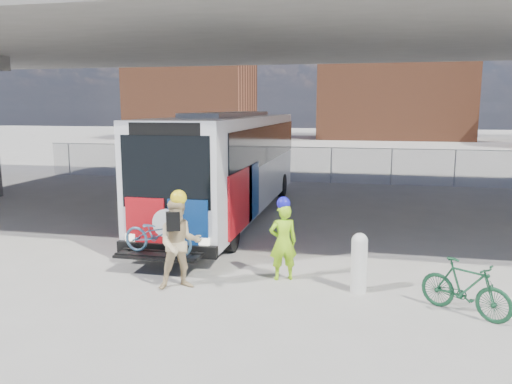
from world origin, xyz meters
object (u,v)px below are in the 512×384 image
(bike_parked, at_px, (465,288))
(bollard, at_px, (359,261))
(bus, at_px, (231,157))
(cyclist_hivis, at_px, (283,240))
(cyclist_tan, at_px, (180,243))

(bike_parked, bearing_deg, bollard, 103.63)
(bollard, bearing_deg, bus, 124.10)
(cyclist_hivis, relative_size, cyclist_tan, 0.88)
(bollard, xyz_separation_m, cyclist_hivis, (-1.69, 0.45, 0.23))
(cyclist_tan, relative_size, bike_parked, 1.23)
(bus, bearing_deg, cyclist_tan, -83.56)
(bus, xyz_separation_m, cyclist_hivis, (2.90, -6.32, -1.19))
(cyclist_tan, xyz_separation_m, bike_parked, (5.72, -0.19, -0.49))
(bus, distance_m, bollard, 8.30)
(bus, xyz_separation_m, bike_parked, (6.55, -7.54, -1.58))
(bollard, bearing_deg, cyclist_hivis, 165.09)
(cyclist_tan, bearing_deg, bike_parked, -28.72)
(bus, bearing_deg, cyclist_hivis, -65.37)
(cyclist_hivis, relative_size, bike_parked, 1.09)
(bollard, bearing_deg, cyclist_tan, -171.20)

